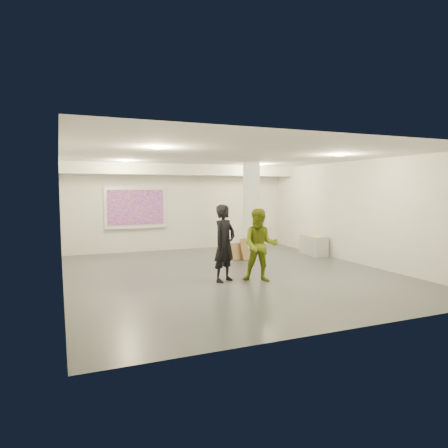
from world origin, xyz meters
name	(u,v)px	position (x,y,z in m)	size (l,w,h in m)	color
floor	(230,273)	(0.00, 0.00, 0.00)	(8.00, 9.00, 0.01)	#36393E
ceiling	(230,156)	(0.00, 0.00, 3.00)	(8.00, 9.00, 0.01)	silver
wall_back	(180,208)	(0.00, 4.50, 1.50)	(8.00, 0.01, 3.00)	silver
wall_front	(348,234)	(0.00, -4.50, 1.50)	(8.00, 0.01, 3.00)	silver
wall_left	(61,220)	(-4.00, 0.00, 1.50)	(0.01, 9.00, 3.00)	silver
wall_right	(355,212)	(4.00, 0.00, 1.50)	(0.01, 9.00, 3.00)	silver
soffit_band	(184,170)	(0.00, 3.95, 2.82)	(8.00, 1.10, 0.36)	silver
downlight_nw	(126,161)	(-2.20, 2.50, 2.98)	(0.22, 0.22, 0.02)	#F9E190
downlight_ne	(261,165)	(2.20, 2.50, 2.98)	(0.22, 0.22, 0.02)	#F9E190
downlight_sw	(158,148)	(-2.20, -1.50, 2.98)	(0.22, 0.22, 0.02)	#F9E190
downlight_se	(340,155)	(2.20, -1.50, 2.98)	(0.22, 0.22, 0.02)	#F9E190
column	(251,211)	(1.50, 1.80, 1.50)	(0.52, 0.52, 3.00)	silver
projection_screen	(136,208)	(-1.60, 4.45, 1.53)	(2.10, 0.13, 1.42)	silver
credenza	(313,245)	(3.72, 1.63, 0.32)	(0.46, 1.09, 0.64)	#9A9DA0
papers_stack	(318,236)	(3.74, 1.40, 0.65)	(0.26, 0.33, 0.02)	white
postit_pad	(316,235)	(3.77, 1.59, 0.65)	(0.22, 0.31, 0.03)	yellow
cardboard_back	(250,249)	(1.39, 1.65, 0.33)	(0.61, 0.06, 0.67)	olive
cardboard_front	(237,251)	(1.00, 1.74, 0.26)	(0.48, 0.05, 0.53)	olive
woman	(224,243)	(-0.47, -0.76, 0.91)	(0.66, 0.43, 1.81)	black
man	(260,245)	(0.30, -1.09, 0.86)	(0.84, 0.65, 1.72)	olive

